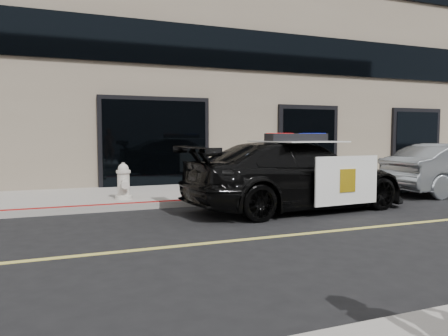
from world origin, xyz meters
name	(u,v)px	position (x,y,z in m)	size (l,w,h in m)	color
ground	(305,234)	(0.00, 0.00, 0.00)	(120.00, 120.00, 0.00)	black
sidewalk_n	(204,192)	(0.00, 5.25, 0.07)	(60.00, 3.50, 0.15)	gray
building_n	(159,23)	(0.00, 10.50, 6.00)	(60.00, 7.00, 12.00)	#756856
police_car	(296,175)	(1.16, 2.23, 0.78)	(2.86, 5.59, 1.74)	black
fire_hydrant	(124,182)	(-2.41, 4.26, 0.56)	(0.40, 0.56, 0.88)	silver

